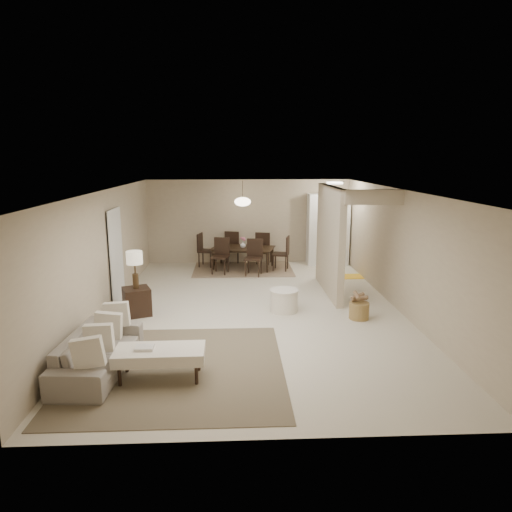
{
  "coord_description": "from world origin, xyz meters",
  "views": [
    {
      "loc": [
        -0.4,
        -9.1,
        3.13
      ],
      "look_at": [
        0.05,
        0.51,
        1.05
      ],
      "focal_mm": 32.0,
      "sensor_mm": 36.0,
      "label": 1
    }
  ],
  "objects_px": {
    "pantry_cabinet": "(328,229)",
    "dining_table": "(243,258)",
    "sofa": "(99,352)",
    "ottoman_bench": "(160,355)",
    "side_table": "(137,301)",
    "round_pouf": "(284,301)",
    "wicker_basket": "(359,311)"
  },
  "relations": [
    {
      "from": "sofa",
      "to": "ottoman_bench",
      "type": "xyz_separation_m",
      "value": [
        0.96,
        -0.3,
        0.07
      ]
    },
    {
      "from": "side_table",
      "to": "round_pouf",
      "type": "distance_m",
      "value": 3.0
    },
    {
      "from": "round_pouf",
      "to": "pantry_cabinet",
      "type": "bearing_deg",
      "value": 67.62
    },
    {
      "from": "side_table",
      "to": "wicker_basket",
      "type": "bearing_deg",
      "value": -5.74
    },
    {
      "from": "ottoman_bench",
      "to": "side_table",
      "type": "distance_m",
      "value": 2.93
    },
    {
      "from": "sofa",
      "to": "dining_table",
      "type": "xyz_separation_m",
      "value": [
        2.27,
        6.36,
        0.01
      ]
    },
    {
      "from": "side_table",
      "to": "round_pouf",
      "type": "height_order",
      "value": "side_table"
    },
    {
      "from": "sofa",
      "to": "pantry_cabinet",
      "type": "bearing_deg",
      "value": -31.33
    },
    {
      "from": "sofa",
      "to": "round_pouf",
      "type": "xyz_separation_m",
      "value": [
        3.05,
        2.56,
        -0.07
      ]
    },
    {
      "from": "ottoman_bench",
      "to": "wicker_basket",
      "type": "bearing_deg",
      "value": 32.49
    },
    {
      "from": "pantry_cabinet",
      "to": "wicker_basket",
      "type": "relative_size",
      "value": 5.39
    },
    {
      "from": "pantry_cabinet",
      "to": "round_pouf",
      "type": "xyz_separation_m",
      "value": [
        -1.75,
        -4.25,
        -0.82
      ]
    },
    {
      "from": "wicker_basket",
      "to": "round_pouf",
      "type": "bearing_deg",
      "value": 160.14
    },
    {
      "from": "ottoman_bench",
      "to": "round_pouf",
      "type": "height_order",
      "value": "round_pouf"
    },
    {
      "from": "side_table",
      "to": "ottoman_bench",
      "type": "bearing_deg",
      "value": -71.99
    },
    {
      "from": "round_pouf",
      "to": "ottoman_bench",
      "type": "bearing_deg",
      "value": -126.21
    },
    {
      "from": "round_pouf",
      "to": "sofa",
      "type": "bearing_deg",
      "value": -139.99
    },
    {
      "from": "pantry_cabinet",
      "to": "dining_table",
      "type": "relative_size",
      "value": 1.21
    },
    {
      "from": "dining_table",
      "to": "wicker_basket",
      "type": "bearing_deg",
      "value": -48.09
    },
    {
      "from": "pantry_cabinet",
      "to": "side_table",
      "type": "height_order",
      "value": "pantry_cabinet"
    },
    {
      "from": "sofa",
      "to": "wicker_basket",
      "type": "xyz_separation_m",
      "value": [
        4.49,
        2.04,
        -0.13
      ]
    },
    {
      "from": "wicker_basket",
      "to": "dining_table",
      "type": "bearing_deg",
      "value": 117.16
    },
    {
      "from": "ottoman_bench",
      "to": "round_pouf",
      "type": "distance_m",
      "value": 3.55
    },
    {
      "from": "side_table",
      "to": "wicker_basket",
      "type": "height_order",
      "value": "side_table"
    },
    {
      "from": "ottoman_bench",
      "to": "pantry_cabinet",
      "type": "bearing_deg",
      "value": 60.56
    },
    {
      "from": "ottoman_bench",
      "to": "round_pouf",
      "type": "xyz_separation_m",
      "value": [
        2.09,
        2.86,
        -0.14
      ]
    },
    {
      "from": "wicker_basket",
      "to": "dining_table",
      "type": "relative_size",
      "value": 0.22
    },
    {
      "from": "side_table",
      "to": "dining_table",
      "type": "xyz_separation_m",
      "value": [
        2.22,
        3.87,
        0.03
      ]
    },
    {
      "from": "sofa",
      "to": "ottoman_bench",
      "type": "bearing_deg",
      "value": -103.58
    },
    {
      "from": "ottoman_bench",
      "to": "wicker_basket",
      "type": "relative_size",
      "value": 3.3
    },
    {
      "from": "sofa",
      "to": "side_table",
      "type": "relative_size",
      "value": 3.65
    },
    {
      "from": "ottoman_bench",
      "to": "wicker_basket",
      "type": "xyz_separation_m",
      "value": [
        3.53,
        2.34,
        -0.2
      ]
    }
  ]
}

